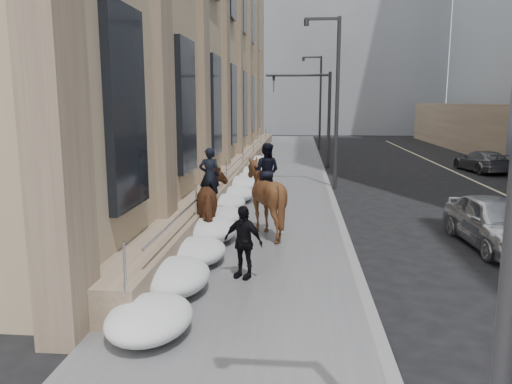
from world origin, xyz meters
TOP-DOWN VIEW (x-y plane):
  - ground at (0.00, 0.00)m, footprint 140.00×140.00m
  - sidewalk at (0.00, 10.00)m, footprint 5.00×80.00m
  - curb at (2.62, 10.00)m, footprint 0.24×80.00m
  - limestone_building at (-5.26, 19.96)m, footprint 6.10×44.00m
  - bg_building_mid at (4.00, 60.00)m, footprint 30.00×12.00m
  - bg_building_far at (-6.00, 72.00)m, footprint 24.00×12.00m
  - streetlight_near at (2.74, -6.00)m, footprint 1.71×0.24m
  - streetlight_mid at (2.74, 14.00)m, footprint 1.71×0.24m
  - streetlight_far at (2.74, 34.00)m, footprint 1.71×0.24m
  - traffic_signal at (2.07, 22.00)m, footprint 4.10×0.22m
  - snow_bank at (-1.42, 8.11)m, footprint 1.70×18.10m
  - mounted_horse_left at (-1.40, 4.71)m, footprint 1.64×2.59m
  - mounted_horse_right at (0.14, 4.97)m, footprint 2.35×2.52m
  - pedestrian at (-0.09, 1.03)m, footprint 1.08×0.79m
  - car_silver at (6.84, 4.56)m, footprint 2.04×4.49m
  - car_grey at (12.10, 20.85)m, footprint 2.47×4.68m

SIDE VIEW (x-z plane):
  - ground at x=0.00m, z-range 0.00..0.00m
  - sidewalk at x=0.00m, z-range 0.00..0.12m
  - curb at x=2.62m, z-range 0.00..0.12m
  - snow_bank at x=-1.42m, z-range 0.09..0.85m
  - car_grey at x=12.10m, z-range 0.00..1.29m
  - car_silver at x=6.84m, z-range 0.00..1.50m
  - pedestrian at x=-0.09m, z-range 0.12..1.83m
  - mounted_horse_left at x=-1.40m, z-range -0.14..2.53m
  - mounted_horse_right at x=0.14m, z-range -0.05..2.75m
  - traffic_signal at x=2.07m, z-range 1.00..7.00m
  - streetlight_near at x=2.74m, z-range 0.58..8.58m
  - streetlight_mid at x=2.74m, z-range 0.58..8.58m
  - streetlight_far at x=2.74m, z-range 0.58..8.58m
  - limestone_building at x=-5.26m, z-range -0.10..17.90m
  - bg_building_far at x=-6.00m, z-range 0.00..20.00m
  - bg_building_mid at x=4.00m, z-range 0.00..28.00m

